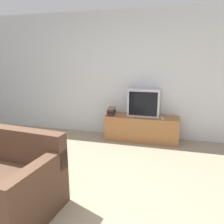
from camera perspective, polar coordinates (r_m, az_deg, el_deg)
name	(u,v)px	position (r m, az deg, el deg)	size (l,w,h in m)	color
wall_back	(111,75)	(4.74, -0.15, 9.58)	(9.00, 0.06, 2.60)	silver
tv_stand	(142,128)	(4.54, 7.75, -4.23)	(1.48, 0.44, 0.51)	#9E6638
television	(144,103)	(4.47, 8.32, 2.47)	(0.64, 0.31, 0.55)	silver
book_stack	(111,111)	(4.54, -0.17, 0.24)	(0.17, 0.22, 0.16)	black
remote_on_stand	(162,118)	(4.36, 12.94, -1.60)	(0.09, 0.20, 0.02)	#B7B7B7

